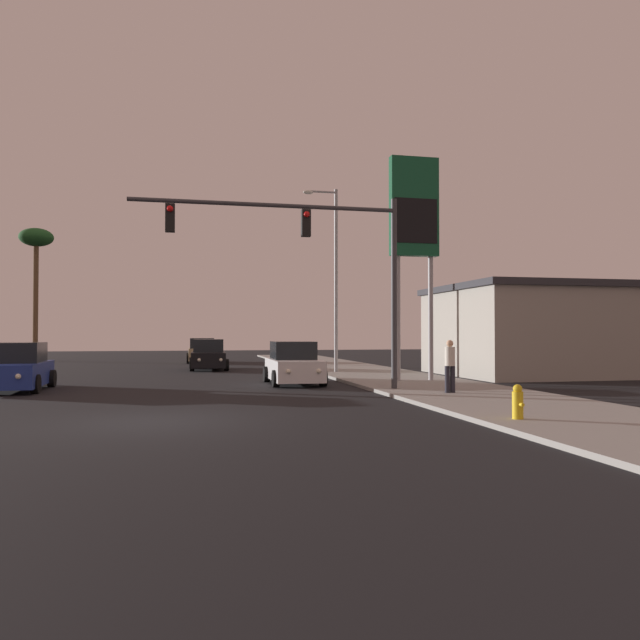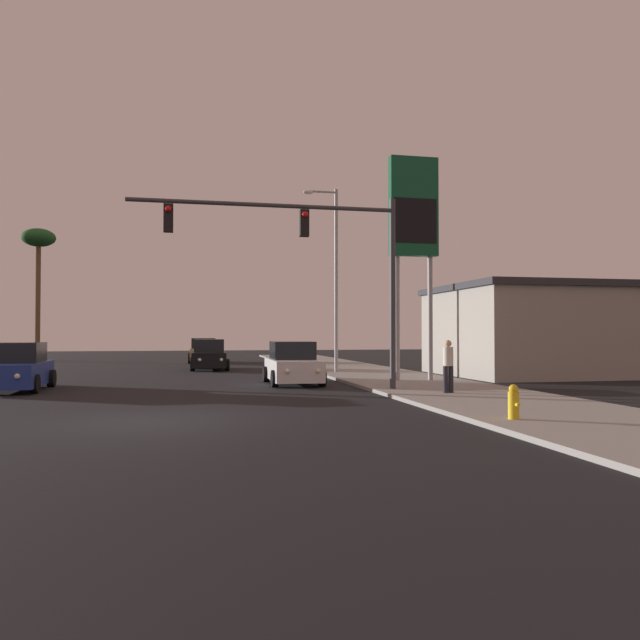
% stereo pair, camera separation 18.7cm
% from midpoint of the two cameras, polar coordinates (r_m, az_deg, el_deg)
% --- Properties ---
extents(ground_plane, '(120.00, 120.00, 0.00)m').
position_cam_midpoint_polar(ground_plane, '(14.82, -15.43, -8.94)').
color(ground_plane, black).
extents(sidewalk_right, '(5.00, 60.00, 0.12)m').
position_cam_midpoint_polar(sidewalk_right, '(26.23, 7.14, -5.47)').
color(sidewalk_right, gray).
rests_on(sidewalk_right, ground).
extents(building_gas_station, '(10.30, 8.30, 4.30)m').
position_cam_midpoint_polar(building_gas_station, '(32.16, 20.04, -0.88)').
color(building_gas_station, gray).
rests_on(building_gas_station, ground).
extents(car_black, '(2.04, 4.34, 1.68)m').
position_cam_midpoint_polar(car_black, '(35.01, -10.32, -3.25)').
color(car_black, black).
rests_on(car_black, ground).
extents(car_white, '(2.04, 4.32, 1.68)m').
position_cam_midpoint_polar(car_white, '(24.71, -2.66, -4.11)').
color(car_white, silver).
rests_on(car_white, ground).
extents(car_tan, '(2.04, 4.31, 1.68)m').
position_cam_midpoint_polar(car_tan, '(43.66, -10.88, -2.85)').
color(car_tan, tan).
rests_on(car_tan, ground).
extents(car_blue, '(2.04, 4.34, 1.68)m').
position_cam_midpoint_polar(car_blue, '(24.33, -26.16, -4.03)').
color(car_blue, navy).
rests_on(car_blue, ground).
extents(traffic_light_mast, '(8.90, 0.36, 6.50)m').
position_cam_midpoint_polar(traffic_light_mast, '(20.93, -0.37, 6.47)').
color(traffic_light_mast, '#38383D').
rests_on(traffic_light_mast, sidewalk_right).
extents(street_lamp, '(1.74, 0.24, 9.00)m').
position_cam_midpoint_polar(street_lamp, '(30.77, 1.06, 4.58)').
color(street_lamp, '#99999E').
rests_on(street_lamp, sidewalk_right).
extents(gas_station_sign, '(2.00, 0.42, 9.00)m').
position_cam_midpoint_polar(gas_station_sign, '(25.73, 8.39, 9.12)').
color(gas_station_sign, '#99999E').
rests_on(gas_station_sign, sidewalk_right).
extents(fire_hydrant, '(0.24, 0.34, 0.76)m').
position_cam_midpoint_polar(fire_hydrant, '(14.42, 17.27, -7.19)').
color(fire_hydrant, gold).
rests_on(fire_hydrant, sidewalk_right).
extents(pedestrian_on_sidewalk, '(0.34, 0.32, 1.67)m').
position_cam_midpoint_polar(pedestrian_on_sidewalk, '(20.22, 11.53, -3.94)').
color(pedestrian_on_sidewalk, '#23232D').
rests_on(pedestrian_on_sidewalk, sidewalk_right).
extents(palm_tree_far, '(2.40, 2.40, 9.68)m').
position_cam_midpoint_polar(palm_tree_far, '(50.22, -24.62, 6.21)').
color(palm_tree_far, brown).
rests_on(palm_tree_far, ground).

